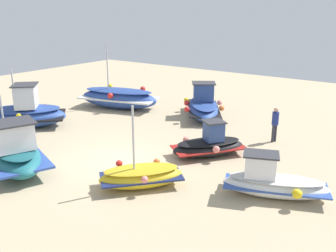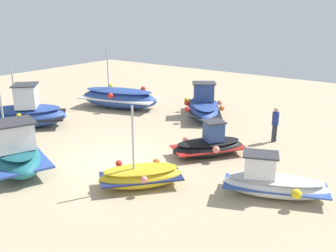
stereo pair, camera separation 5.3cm
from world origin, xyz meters
name	(u,v)px [view 1 (the left image)]	position (x,y,z in m)	size (l,w,h in m)	color
ground_plane	(120,162)	(0.00, 0.00, 0.00)	(47.83, 47.83, 0.00)	tan
fishing_boat_0	(273,183)	(-6.39, -0.86, 0.49)	(3.87, 2.60, 1.55)	white
fishing_boat_1	(209,145)	(-2.68, -2.88, 0.47)	(3.01, 3.45, 1.58)	black
fishing_boat_2	(11,150)	(3.23, 2.96, 0.70)	(5.61, 3.74, 2.87)	#1E6670
fishing_boat_4	(24,114)	(7.59, -0.59, 0.76)	(4.54, 4.56, 3.25)	#2D4C9E
fishing_boat_5	(203,106)	(0.77, -8.17, 0.63)	(4.01, 4.73, 2.05)	#2D4C9E
fishing_boat_6	(141,176)	(-2.24, 1.27, 0.41)	(2.93, 3.12, 3.10)	gold
fishing_boat_7	(119,98)	(6.26, -6.69, 0.69)	(5.57, 3.28, 4.21)	#2D4C9E
person_walking	(275,122)	(-4.35, -6.29, 0.99)	(0.32, 0.32, 1.72)	#2D2D38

